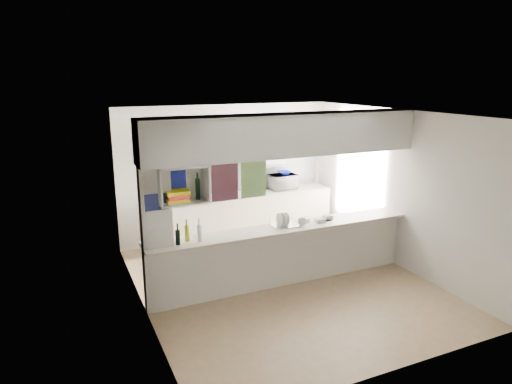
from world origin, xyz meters
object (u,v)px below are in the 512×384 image
microwave (283,182)px  wine_bottles (189,234)px  bowl (284,173)px  dish_rack (285,220)px

microwave → wine_bottles: wine_bottles is taller
bowl → wine_bottles: 3.36m
dish_rack → microwave: bearing=65.9°
dish_rack → wine_bottles: wine_bottles is taller
microwave → wine_bottles: bearing=37.7°
microwave → dish_rack: size_ratio=1.29×
wine_bottles → dish_rack: bearing=3.4°
microwave → wine_bottles: size_ratio=1.47×
bowl → microwave: bearing=151.6°
dish_rack → wine_bottles: size_ratio=1.13×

